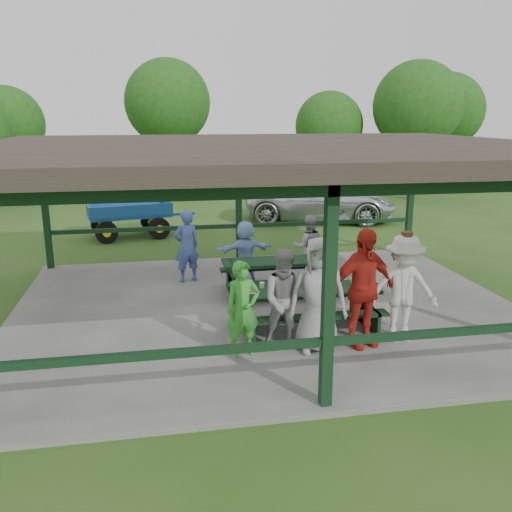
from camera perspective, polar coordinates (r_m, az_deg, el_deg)
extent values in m
plane|color=#2E5319|center=(10.95, 1.24, -5.90)|extent=(90.00, 90.00, 0.00)
cube|color=#61615C|center=(10.93, 1.24, -5.65)|extent=(10.00, 8.00, 0.10)
cube|color=black|center=(6.95, 7.64, -4.40)|extent=(0.15, 0.15, 3.00)
cube|color=black|center=(14.28, -21.31, 4.64)|extent=(0.15, 0.15, 3.00)
cube|color=black|center=(14.17, -1.83, 5.58)|extent=(0.15, 0.15, 3.00)
cube|color=black|center=(15.61, 15.96, 5.88)|extent=(0.15, 0.15, 3.00)
cube|color=black|center=(6.87, -12.30, -10.27)|extent=(4.65, 0.10, 0.10)
cube|color=black|center=(8.19, 23.80, -7.03)|extent=(4.65, 0.10, 0.10)
cube|color=black|center=(14.13, -11.49, 2.78)|extent=(4.65, 0.10, 0.10)
cube|color=black|center=(14.82, 7.42, 3.51)|extent=(4.65, 0.10, 0.10)
cube|color=black|center=(6.63, 8.05, 7.11)|extent=(9.80, 0.15, 0.20)
cube|color=black|center=(14.01, -1.88, 11.24)|extent=(9.80, 0.15, 0.20)
cube|color=#322A24|center=(10.27, 1.34, 11.17)|extent=(10.60, 8.60, 0.24)
cube|color=black|center=(9.69, 5.47, -3.62)|extent=(2.54, 0.75, 0.06)
cube|color=black|center=(9.29, 6.36, -6.41)|extent=(2.54, 0.28, 0.05)
cube|color=black|center=(10.29, 4.59, -4.22)|extent=(2.54, 0.28, 0.05)
cube|color=black|center=(9.58, -0.90, -5.97)|extent=(0.06, 0.70, 0.75)
cube|color=black|center=(10.14, 11.38, -5.06)|extent=(0.06, 0.70, 0.75)
cube|color=black|center=(9.63, -0.89, -6.80)|extent=(0.06, 1.39, 0.45)
cube|color=black|center=(10.19, 11.34, -5.86)|extent=(0.06, 1.39, 0.45)
cube|color=black|center=(11.52, 2.36, -0.56)|extent=(2.36, 0.75, 0.06)
cube|color=black|center=(11.09, 2.97, -2.78)|extent=(2.36, 0.28, 0.05)
cube|color=black|center=(12.12, 1.77, -1.22)|extent=(2.36, 0.28, 0.05)
cube|color=black|center=(11.45, -2.56, -2.47)|extent=(0.06, 0.70, 0.75)
cube|color=black|center=(11.87, 7.06, -1.93)|extent=(0.06, 0.70, 0.75)
cube|color=black|center=(11.49, -2.55, -3.18)|extent=(0.06, 1.39, 0.45)
cube|color=black|center=(11.91, 7.04, -2.62)|extent=(0.06, 1.39, 0.45)
cylinder|color=white|center=(9.46, -0.35, -3.77)|extent=(0.22, 0.22, 0.01)
torus|color=#AC773D|center=(9.43, -0.57, -3.70)|extent=(0.10, 0.10, 0.03)
torus|color=#AC773D|center=(9.44, -0.09, -3.67)|extent=(0.10, 0.10, 0.03)
torus|color=#AC773D|center=(9.50, -0.40, -3.56)|extent=(0.10, 0.10, 0.03)
cylinder|color=white|center=(9.61, 4.04, -3.51)|extent=(0.22, 0.22, 0.01)
torus|color=#AC773D|center=(9.58, 3.84, -3.44)|extent=(0.10, 0.10, 0.03)
torus|color=#AC773D|center=(9.60, 4.30, -3.41)|extent=(0.10, 0.10, 0.03)
torus|color=#AC773D|center=(9.65, 3.97, -3.30)|extent=(0.10, 0.10, 0.03)
cylinder|color=white|center=(9.81, 8.13, -3.24)|extent=(0.22, 0.22, 0.01)
torus|color=#AC773D|center=(9.77, 7.95, -3.17)|extent=(0.10, 0.10, 0.03)
torus|color=#AC773D|center=(9.80, 8.39, -3.14)|extent=(0.10, 0.10, 0.03)
torus|color=#AC773D|center=(9.84, 8.05, -3.04)|extent=(0.10, 0.10, 0.03)
cylinder|color=white|center=(10.03, 11.67, -3.00)|extent=(0.22, 0.22, 0.01)
torus|color=#AC773D|center=(9.99, 11.51, -2.93)|extent=(0.10, 0.10, 0.03)
torus|color=#AC773D|center=(10.02, 11.94, -2.90)|extent=(0.10, 0.10, 0.03)
torus|color=#AC773D|center=(10.07, 11.59, -2.80)|extent=(0.10, 0.10, 0.03)
cylinder|color=#381E0F|center=(9.25, -1.37, -3.93)|extent=(0.06, 0.06, 0.10)
cylinder|color=#381E0F|center=(9.34, 1.93, -3.74)|extent=(0.06, 0.06, 0.10)
cylinder|color=#381E0F|center=(9.51, 6.12, -3.48)|extent=(0.06, 0.06, 0.10)
cylinder|color=#381E0F|center=(9.73, 10.16, -3.20)|extent=(0.06, 0.06, 0.10)
cylinder|color=#381E0F|center=(9.90, 12.65, -3.03)|extent=(0.06, 0.06, 0.10)
cone|color=white|center=(9.67, 0.64, -3.09)|extent=(0.09, 0.09, 0.10)
cone|color=white|center=(10.12, 10.15, -2.50)|extent=(0.09, 0.09, 0.10)
cone|color=white|center=(10.15, 10.61, -2.47)|extent=(0.09, 0.09, 0.10)
imported|color=green|center=(8.58, -1.39, -5.60)|extent=(0.63, 0.48, 1.56)
imported|color=gray|center=(8.76, 3.22, -4.68)|extent=(0.91, 0.75, 1.70)
imported|color=#9B9C9E|center=(8.76, 6.56, -4.12)|extent=(1.02, 0.76, 1.89)
imported|color=red|center=(9.04, 11.17, -3.33)|extent=(1.26, 0.76, 2.00)
imported|color=silver|center=(9.41, 15.22, -3.35)|extent=(1.27, 0.83, 1.85)
cylinder|color=#4E2D1A|center=(9.19, 15.58, 1.78)|extent=(0.36, 0.36, 0.02)
cylinder|color=#4E2D1A|center=(9.17, 15.61, 2.14)|extent=(0.21, 0.21, 0.11)
imported|color=#9ABCEF|center=(12.32, -1.13, 0.46)|extent=(1.39, 0.63, 1.44)
imported|color=#4058A6|center=(12.46, -7.33, 1.05)|extent=(0.70, 0.57, 1.67)
imported|color=#969699|center=(12.67, 5.55, 0.96)|extent=(0.79, 0.65, 1.51)
imported|color=silver|center=(20.25, 6.78, 5.88)|extent=(5.97, 3.82, 1.53)
cube|color=#1C519A|center=(17.84, -13.21, 4.24)|extent=(2.72, 1.73, 0.11)
cube|color=#1C519A|center=(17.19, -12.92, 4.63)|extent=(2.48, 0.55, 0.36)
cube|color=#1C519A|center=(18.42, -13.56, 5.25)|extent=(2.48, 0.55, 0.36)
cube|color=#1C519A|center=(17.66, -17.30, 4.60)|extent=(0.30, 1.25, 0.36)
cube|color=#1C519A|center=(18.03, -9.28, 5.27)|extent=(0.30, 1.25, 0.36)
cylinder|color=black|center=(17.15, -15.45, 2.39)|extent=(0.70, 0.29, 0.68)
cylinder|color=yellow|center=(17.15, -15.45, 2.39)|extent=(0.29, 0.24, 0.25)
cylinder|color=black|center=(18.47, -15.95, 3.22)|extent=(0.70, 0.29, 0.68)
cylinder|color=yellow|center=(18.47, -15.95, 3.22)|extent=(0.29, 0.24, 0.25)
cylinder|color=black|center=(17.39, -10.15, 2.87)|extent=(0.70, 0.29, 0.68)
cylinder|color=yellow|center=(17.39, -10.15, 2.87)|extent=(0.29, 0.24, 0.25)
cylinder|color=black|center=(18.69, -11.01, 3.65)|extent=(0.70, 0.29, 0.68)
cylinder|color=yellow|center=(18.69, -11.01, 3.65)|extent=(0.29, 0.24, 0.25)
cube|color=#1C519A|center=(18.18, -7.85, 4.40)|extent=(0.90, 0.25, 0.07)
cone|color=#F2590C|center=(17.64, -17.47, 4.88)|extent=(0.09, 0.36, 0.36)
cylinder|color=black|center=(26.36, -24.32, 7.83)|extent=(0.36, 0.36, 2.52)
sphere|color=#1B4D14|center=(26.23, -24.83, 12.51)|extent=(3.22, 3.22, 3.22)
cylinder|color=black|center=(27.59, -9.05, 9.93)|extent=(0.36, 0.36, 3.22)
sphere|color=#1B4D14|center=(27.50, -9.29, 15.69)|extent=(4.13, 4.13, 4.13)
cylinder|color=black|center=(26.05, 7.55, 8.84)|extent=(0.36, 0.36, 2.44)
sphere|color=#1B4D14|center=(25.92, 7.71, 13.46)|extent=(3.12, 3.12, 3.12)
cylinder|color=black|center=(26.17, 16.19, 9.13)|extent=(0.36, 0.36, 3.09)
sphere|color=#1B4D14|center=(26.07, 16.62, 14.93)|extent=(3.95, 3.95, 3.95)
cylinder|color=black|center=(30.13, 18.99, 9.45)|extent=(0.36, 0.36, 2.95)
sphere|color=#1B4D14|center=(30.04, 19.40, 14.26)|extent=(3.77, 3.77, 3.77)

